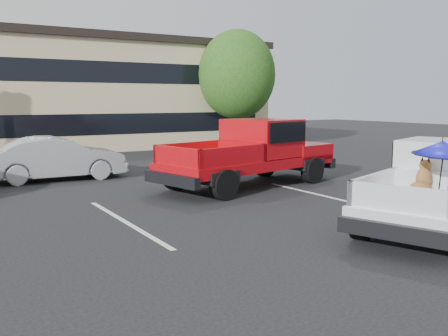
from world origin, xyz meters
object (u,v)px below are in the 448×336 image
(silver_pickup, at_px, (444,178))
(red_pickup, at_px, (258,149))
(silver_sedan, at_px, (57,158))
(tree_right, at_px, (237,75))
(tree_back, at_px, (136,76))

(silver_pickup, height_order, red_pickup, red_pickup)
(silver_pickup, distance_m, silver_sedan, 12.35)
(silver_pickup, height_order, silver_sedan, silver_pickup)
(tree_right, bearing_deg, tree_back, 110.56)
(silver_pickup, bearing_deg, red_pickup, 72.97)
(tree_back, bearing_deg, tree_right, -69.44)
(silver_pickup, distance_m, red_pickup, 6.51)
(tree_right, bearing_deg, silver_pickup, -108.95)
(tree_back, height_order, silver_pickup, tree_back)
(red_pickup, relative_size, silver_sedan, 1.49)
(silver_pickup, bearing_deg, tree_back, 62.66)
(tree_right, xyz_separation_m, silver_sedan, (-11.86, -6.95, -3.45))
(tree_back, relative_size, silver_pickup, 1.18)
(tree_right, distance_m, silver_pickup, 19.18)
(tree_right, height_order, silver_sedan, tree_right)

